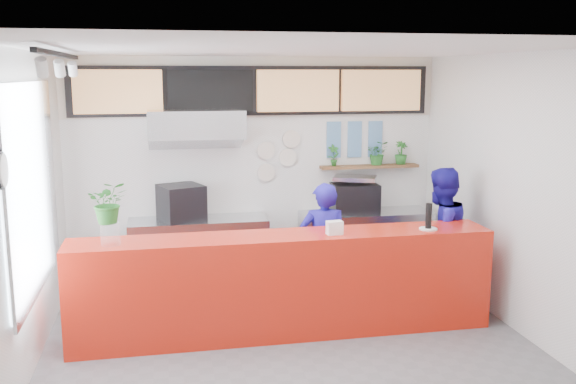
# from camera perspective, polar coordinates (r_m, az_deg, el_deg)

# --- Properties ---
(floor) EXTENTS (5.00, 5.00, 0.00)m
(floor) POSITION_cam_1_polar(r_m,az_deg,el_deg) (6.77, 0.34, -13.69)
(floor) COLOR slate
(floor) RESTS_ON ground
(ceiling) EXTENTS (5.00, 5.00, 0.00)m
(ceiling) POSITION_cam_1_polar(r_m,az_deg,el_deg) (6.18, 0.37, 12.58)
(ceiling) COLOR silver
(wall_back) EXTENTS (5.00, 0.00, 5.00)m
(wall_back) POSITION_cam_1_polar(r_m,az_deg,el_deg) (8.74, -2.96, 2.08)
(wall_back) COLOR white
(wall_back) RESTS_ON ground
(wall_left) EXTENTS (0.00, 5.00, 5.00)m
(wall_left) POSITION_cam_1_polar(r_m,az_deg,el_deg) (6.31, -22.49, -1.97)
(wall_left) COLOR white
(wall_left) RESTS_ON ground
(wall_right) EXTENTS (0.00, 5.00, 5.00)m
(wall_right) POSITION_cam_1_polar(r_m,az_deg,el_deg) (7.23, 20.14, -0.31)
(wall_right) COLOR white
(wall_right) RESTS_ON ground
(service_counter) EXTENTS (4.50, 0.60, 1.10)m
(service_counter) POSITION_cam_1_polar(r_m,az_deg,el_deg) (6.94, -0.33, -8.21)
(service_counter) COLOR red
(service_counter) RESTS_ON ground
(cream_band) EXTENTS (5.00, 0.02, 0.80)m
(cream_band) POSITION_cam_1_polar(r_m,az_deg,el_deg) (8.63, -3.02, 9.31)
(cream_band) COLOR beige
(cream_band) RESTS_ON wall_back
(prep_bench) EXTENTS (1.80, 0.60, 0.90)m
(prep_bench) POSITION_cam_1_polar(r_m,az_deg,el_deg) (8.58, -7.91, -5.33)
(prep_bench) COLOR #B2B5BA
(prep_bench) RESTS_ON ground
(panini_oven) EXTENTS (0.65, 0.65, 0.46)m
(panini_oven) POSITION_cam_1_polar(r_m,az_deg,el_deg) (8.42, -9.47, -0.93)
(panini_oven) COLOR black
(panini_oven) RESTS_ON prep_bench
(extraction_hood) EXTENTS (1.20, 0.70, 0.35)m
(extraction_hood) POSITION_cam_1_polar(r_m,az_deg,el_deg) (8.24, -8.19, 6.03)
(extraction_hood) COLOR #B2B5BA
(extraction_hood) RESTS_ON ceiling
(hood_lip) EXTENTS (1.20, 0.69, 0.31)m
(hood_lip) POSITION_cam_1_polar(r_m,az_deg,el_deg) (8.26, -8.15, 4.65)
(hood_lip) COLOR #B2B5BA
(hood_lip) RESTS_ON ceiling
(right_bench) EXTENTS (1.80, 0.60, 0.90)m
(right_bench) POSITION_cam_1_polar(r_m,az_deg,el_deg) (9.00, 6.91, -4.56)
(right_bench) COLOR #B2B5BA
(right_bench) RESTS_ON ground
(espresso_machine) EXTENTS (0.64, 0.48, 0.40)m
(espresso_machine) POSITION_cam_1_polar(r_m,az_deg,el_deg) (8.81, 5.95, -0.54)
(espresso_machine) COLOR black
(espresso_machine) RESTS_ON right_bench
(espresso_tray) EXTENTS (0.67, 0.59, 0.05)m
(espresso_tray) POSITION_cam_1_polar(r_m,az_deg,el_deg) (8.76, 5.99, 1.24)
(espresso_tray) COLOR silver
(espresso_tray) RESTS_ON espresso_machine
(herb_shelf) EXTENTS (1.40, 0.18, 0.04)m
(herb_shelf) POSITION_cam_1_polar(r_m,az_deg,el_deg) (9.01, 7.26, 2.27)
(herb_shelf) COLOR brown
(herb_shelf) RESTS_ON wall_back
(menu_board_far_left) EXTENTS (1.10, 0.10, 0.55)m
(menu_board_far_left) POSITION_cam_1_polar(r_m,az_deg,el_deg) (8.45, -14.86, 8.62)
(menu_board_far_left) COLOR tan
(menu_board_far_left) RESTS_ON wall_back
(menu_board_mid_left) EXTENTS (1.10, 0.10, 0.55)m
(menu_board_mid_left) POSITION_cam_1_polar(r_m,az_deg,el_deg) (8.46, -6.91, 8.89)
(menu_board_mid_left) COLOR black
(menu_board_mid_left) RESTS_ON wall_back
(menu_board_mid_right) EXTENTS (1.10, 0.10, 0.55)m
(menu_board_mid_right) POSITION_cam_1_polar(r_m,az_deg,el_deg) (8.63, 0.89, 8.99)
(menu_board_mid_right) COLOR tan
(menu_board_mid_right) RESTS_ON wall_back
(menu_board_far_right) EXTENTS (1.10, 0.10, 0.55)m
(menu_board_far_right) POSITION_cam_1_polar(r_m,az_deg,el_deg) (8.95, 8.26, 8.94)
(menu_board_far_right) COLOR tan
(menu_board_far_right) RESTS_ON wall_back
(soffit) EXTENTS (4.80, 0.04, 0.65)m
(soffit) POSITION_cam_1_polar(r_m,az_deg,el_deg) (8.61, -2.99, 8.97)
(soffit) COLOR black
(soffit) RESTS_ON wall_back
(window_pane) EXTENTS (0.04, 2.20, 1.90)m
(window_pane) POSITION_cam_1_polar(r_m,az_deg,el_deg) (6.56, -21.86, 0.30)
(window_pane) COLOR silver
(window_pane) RESTS_ON wall_left
(window_frame) EXTENTS (0.03, 2.30, 2.00)m
(window_frame) POSITION_cam_1_polar(r_m,az_deg,el_deg) (6.55, -21.69, 0.30)
(window_frame) COLOR #B2B5BA
(window_frame) RESTS_ON wall_left
(wall_clock_face) EXTENTS (0.02, 0.26, 0.26)m
(wall_clock_face) POSITION_cam_1_polar(r_m,az_deg,el_deg) (5.34, -23.98, 1.78)
(wall_clock_face) COLOR white
(wall_clock_face) RESTS_ON wall_left
(track_rail) EXTENTS (0.05, 2.40, 0.04)m
(track_rail) POSITION_cam_1_polar(r_m,az_deg,el_deg) (6.11, -19.70, 11.44)
(track_rail) COLOR black
(track_rail) RESTS_ON ceiling
(dec_plate_a) EXTENTS (0.24, 0.03, 0.24)m
(dec_plate_a) POSITION_cam_1_polar(r_m,az_deg,el_deg) (8.70, -1.97, 3.71)
(dec_plate_a) COLOR silver
(dec_plate_a) RESTS_ON wall_back
(dec_plate_b) EXTENTS (0.24, 0.03, 0.24)m
(dec_plate_b) POSITION_cam_1_polar(r_m,az_deg,el_deg) (8.76, -0.02, 3.11)
(dec_plate_b) COLOR silver
(dec_plate_b) RESTS_ON wall_back
(dec_plate_c) EXTENTS (0.24, 0.03, 0.24)m
(dec_plate_c) POSITION_cam_1_polar(r_m,az_deg,el_deg) (8.74, -1.95, 1.76)
(dec_plate_c) COLOR silver
(dec_plate_c) RESTS_ON wall_back
(dec_plate_d) EXTENTS (0.24, 0.03, 0.24)m
(dec_plate_d) POSITION_cam_1_polar(r_m,az_deg,el_deg) (8.74, 0.30, 4.74)
(dec_plate_d) COLOR silver
(dec_plate_d) RESTS_ON wall_back
(photo_frame_a) EXTENTS (0.20, 0.02, 0.25)m
(photo_frame_a) POSITION_cam_1_polar(r_m,az_deg,el_deg) (8.88, 4.10, 5.46)
(photo_frame_a) COLOR #598CBF
(photo_frame_a) RESTS_ON wall_back
(photo_frame_b) EXTENTS (0.20, 0.02, 0.25)m
(photo_frame_b) POSITION_cam_1_polar(r_m,az_deg,el_deg) (8.97, 5.96, 5.47)
(photo_frame_b) COLOR #598CBF
(photo_frame_b) RESTS_ON wall_back
(photo_frame_c) EXTENTS (0.20, 0.02, 0.25)m
(photo_frame_c) POSITION_cam_1_polar(r_m,az_deg,el_deg) (9.06, 7.78, 5.48)
(photo_frame_c) COLOR #598CBF
(photo_frame_c) RESTS_ON wall_back
(photo_frame_d) EXTENTS (0.20, 0.02, 0.25)m
(photo_frame_d) POSITION_cam_1_polar(r_m,az_deg,el_deg) (8.91, 4.08, 3.85)
(photo_frame_d) COLOR #598CBF
(photo_frame_d) RESTS_ON wall_back
(photo_frame_e) EXTENTS (0.20, 0.02, 0.25)m
(photo_frame_e) POSITION_cam_1_polar(r_m,az_deg,el_deg) (8.99, 5.93, 3.89)
(photo_frame_e) COLOR #598CBF
(photo_frame_e) RESTS_ON wall_back
(photo_frame_f) EXTENTS (0.20, 0.02, 0.25)m
(photo_frame_f) POSITION_cam_1_polar(r_m,az_deg,el_deg) (9.09, 7.74, 3.91)
(photo_frame_f) COLOR #598CBF
(photo_frame_f) RESTS_ON wall_back
(staff_center) EXTENTS (0.62, 0.47, 1.55)m
(staff_center) POSITION_cam_1_polar(r_m,az_deg,el_deg) (7.51, 3.18, -4.99)
(staff_center) COLOR #1D1595
(staff_center) RESTS_ON ground
(staff_right) EXTENTS (1.01, 0.92, 1.68)m
(staff_right) POSITION_cam_1_polar(r_m,az_deg,el_deg) (7.92, 13.32, -3.93)
(staff_right) COLOR #1D1595
(staff_right) RESTS_ON ground
(herb_a) EXTENTS (0.17, 0.13, 0.30)m
(herb_a) POSITION_cam_1_polar(r_m,az_deg,el_deg) (8.84, 4.07, 3.27)
(herb_a) COLOR #266D26
(herb_a) RESTS_ON herb_shelf
(herb_c) EXTENTS (0.35, 0.32, 0.34)m
(herb_c) POSITION_cam_1_polar(r_m,az_deg,el_deg) (9.02, 7.97, 3.47)
(herb_c) COLOR #266D26
(herb_c) RESTS_ON herb_shelf
(herb_d) EXTENTS (0.21, 0.19, 0.32)m
(herb_d) POSITION_cam_1_polar(r_m,az_deg,el_deg) (9.14, 10.01, 3.45)
(herb_d) COLOR #266D26
(herb_d) RESTS_ON herb_shelf
(glass_vase) EXTENTS (0.22, 0.22, 0.23)m
(glass_vase) POSITION_cam_1_polar(r_m,az_deg,el_deg) (6.59, -15.52, -3.57)
(glass_vase) COLOR white
(glass_vase) RESTS_ON service_counter
(basil_vase) EXTENTS (0.40, 0.35, 0.42)m
(basil_vase) POSITION_cam_1_polar(r_m,az_deg,el_deg) (6.52, -15.66, -0.89)
(basil_vase) COLOR #266D26
(basil_vase) RESTS_ON glass_vase
(napkin_holder) EXTENTS (0.17, 0.12, 0.14)m
(napkin_holder) POSITION_cam_1_polar(r_m,az_deg,el_deg) (6.79, 4.16, -3.19)
(napkin_holder) COLOR white
(napkin_holder) RESTS_ON service_counter
(white_plate) EXTENTS (0.26, 0.26, 0.01)m
(white_plate) POSITION_cam_1_polar(r_m,az_deg,el_deg) (7.16, 12.35, -3.22)
(white_plate) COLOR white
(white_plate) RESTS_ON service_counter
(pepper_mill) EXTENTS (0.07, 0.07, 0.28)m
(pepper_mill) POSITION_cam_1_polar(r_m,az_deg,el_deg) (7.13, 12.40, -2.08)
(pepper_mill) COLOR black
(pepper_mill) RESTS_ON white_plate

